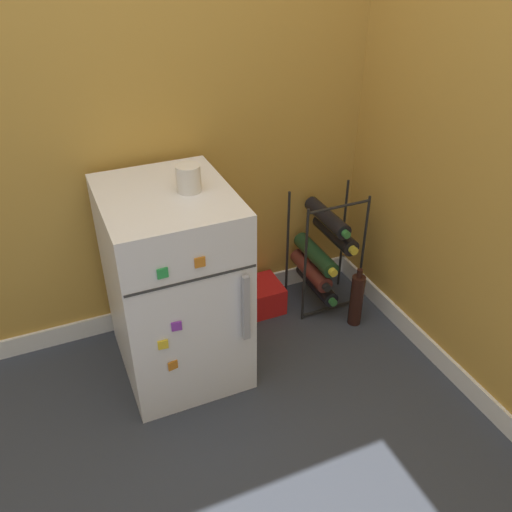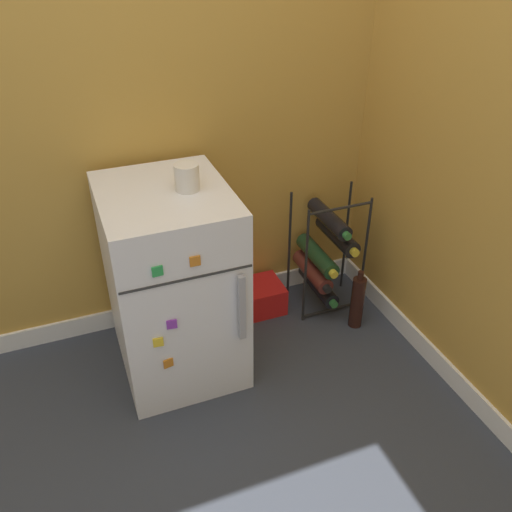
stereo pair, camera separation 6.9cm
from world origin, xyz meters
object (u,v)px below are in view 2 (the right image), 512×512
fridge_top_cup (187,177)px  mini_fridge (173,283)px  wine_rack (323,254)px  soda_box (256,298)px  loose_bottle_floor (357,302)px

fridge_top_cup → mini_fridge: bearing=171.0°
mini_fridge → wine_rack: bearing=9.4°
mini_fridge → wine_rack: (0.73, 0.12, -0.11)m
wine_rack → soda_box: (-0.30, 0.07, -0.22)m
wine_rack → fridge_top_cup: (-0.64, -0.13, 0.55)m
wine_rack → fridge_top_cup: fridge_top_cup is taller
wine_rack → fridge_top_cup: size_ratio=6.05×
mini_fridge → soda_box: 0.57m
mini_fridge → loose_bottle_floor: 0.85m
wine_rack → loose_bottle_floor: bearing=-68.4°
mini_fridge → soda_box: size_ratio=3.13×
loose_bottle_floor → wine_rack: bearing=111.6°
soda_box → loose_bottle_floor: (0.38, -0.27, 0.06)m
mini_fridge → soda_box: bearing=24.5°
mini_fridge → fridge_top_cup: (0.08, -0.01, 0.44)m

